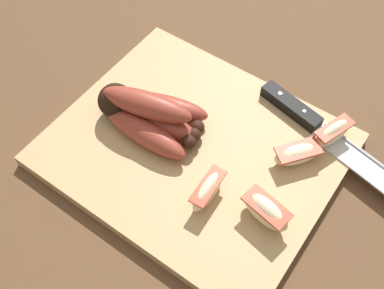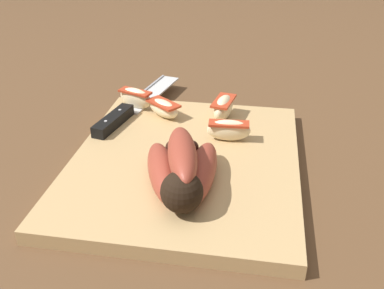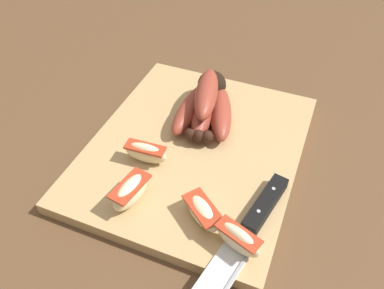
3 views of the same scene
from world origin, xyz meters
name	(u,v)px [view 3 (image 3 of 3)]	position (x,y,z in m)	size (l,w,h in m)	color
ground_plane	(193,146)	(0.00, 0.00, 0.00)	(6.00, 6.00, 0.00)	brown
cutting_board	(195,150)	(-0.02, -0.01, 0.01)	(0.38, 0.32, 0.02)	tan
banana_bunch	(207,104)	(0.06, 0.00, 0.05)	(0.16, 0.11, 0.07)	black
chefs_knife	(248,231)	(-0.14, -0.13, 0.03)	(0.28, 0.09, 0.02)	silver
apple_wedge_near	(238,239)	(-0.17, -0.13, 0.04)	(0.04, 0.07, 0.04)	beige
apple_wedge_middle	(146,153)	(-0.08, 0.05, 0.04)	(0.03, 0.07, 0.03)	beige
apple_wedge_far	(131,191)	(-0.15, 0.03, 0.04)	(0.07, 0.04, 0.04)	beige
apple_wedge_extra	(202,212)	(-0.14, -0.07, 0.04)	(0.06, 0.07, 0.03)	beige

